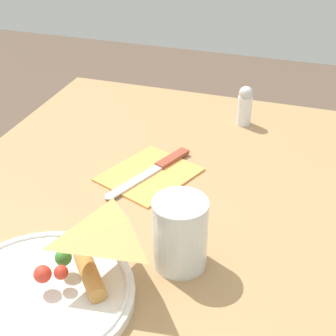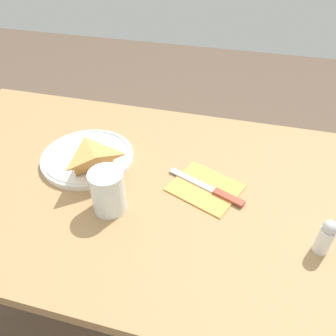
# 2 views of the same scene
# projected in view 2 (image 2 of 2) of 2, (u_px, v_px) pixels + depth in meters

# --- Properties ---
(ground_plane) EXTENTS (6.00, 6.00, 0.00)m
(ground_plane) POSITION_uv_depth(u_px,v_px,m) (137.00, 313.00, 1.33)
(ground_plane) COLOR brown
(dining_table) EXTENTS (1.23, 0.72, 0.74)m
(dining_table) POSITION_uv_depth(u_px,v_px,m) (123.00, 206.00, 0.92)
(dining_table) COLOR #A87F51
(dining_table) RESTS_ON ground_plane
(plate_pizza) EXTENTS (0.25, 0.25, 0.05)m
(plate_pizza) POSITION_uv_depth(u_px,v_px,m) (88.00, 157.00, 0.90)
(plate_pizza) COLOR white
(plate_pizza) RESTS_ON dining_table
(milk_glass) EXTENTS (0.08, 0.08, 0.11)m
(milk_glass) POSITION_uv_depth(u_px,v_px,m) (108.00, 193.00, 0.74)
(milk_glass) COLOR white
(milk_glass) RESTS_ON dining_table
(napkin_folded) EXTENTS (0.20, 0.19, 0.00)m
(napkin_folded) POSITION_uv_depth(u_px,v_px,m) (205.00, 188.00, 0.82)
(napkin_folded) COLOR #E59E4C
(napkin_folded) RESTS_ON dining_table
(butter_knife) EXTENTS (0.21, 0.10, 0.01)m
(butter_knife) POSITION_uv_depth(u_px,v_px,m) (209.00, 188.00, 0.81)
(butter_knife) COLOR #99422D
(butter_knife) RESTS_ON napkin_folded
(salt_shaker) EXTENTS (0.03, 0.03, 0.09)m
(salt_shaker) POSITION_uv_depth(u_px,v_px,m) (326.00, 237.00, 0.65)
(salt_shaker) COLOR white
(salt_shaker) RESTS_ON dining_table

